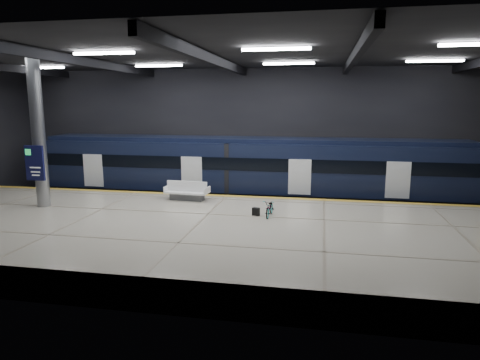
# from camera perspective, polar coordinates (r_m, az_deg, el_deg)

# --- Properties ---
(ground) EXTENTS (30.00, 30.00, 0.00)m
(ground) POSITION_cam_1_polar(r_m,az_deg,el_deg) (20.06, -3.51, -6.85)
(ground) COLOR black
(ground) RESTS_ON ground
(room_shell) EXTENTS (30.10, 16.10, 8.05)m
(room_shell) POSITION_cam_1_polar(r_m,az_deg,el_deg) (19.19, -3.70, 9.71)
(room_shell) COLOR black
(room_shell) RESTS_ON ground
(platform) EXTENTS (30.00, 11.00, 1.10)m
(platform) POSITION_cam_1_polar(r_m,az_deg,el_deg) (17.60, -5.55, -7.47)
(platform) COLOR #BBB19E
(platform) RESTS_ON ground
(safety_strip) EXTENTS (30.00, 0.40, 0.01)m
(safety_strip) POSITION_cam_1_polar(r_m,az_deg,el_deg) (22.37, -1.80, -2.12)
(safety_strip) COLOR gold
(safety_strip) RESTS_ON platform
(rails) EXTENTS (30.00, 1.52, 0.16)m
(rails) POSITION_cam_1_polar(r_m,az_deg,el_deg) (25.22, -0.42, -3.09)
(rails) COLOR gray
(rails) RESTS_ON ground
(train) EXTENTS (29.40, 2.84, 3.79)m
(train) POSITION_cam_1_polar(r_m,az_deg,el_deg) (24.48, 5.32, 1.18)
(train) COLOR black
(train) RESTS_ON ground
(bench) EXTENTS (2.23, 1.05, 0.96)m
(bench) POSITION_cam_1_polar(r_m,az_deg,el_deg) (21.54, -7.06, -1.78)
(bench) COLOR #595B60
(bench) RESTS_ON platform
(bicycle) EXTENTS (0.56, 1.43, 0.74)m
(bicycle) POSITION_cam_1_polar(r_m,az_deg,el_deg) (18.34, 4.00, -3.73)
(bicycle) COLOR #99999E
(bicycle) RESTS_ON platform
(pannier_bag) EXTENTS (0.34, 0.27, 0.35)m
(pannier_bag) POSITION_cam_1_polar(r_m,az_deg,el_deg) (18.47, 2.14, -4.24)
(pannier_bag) COLOR black
(pannier_bag) RESTS_ON platform
(info_column) EXTENTS (0.90, 0.78, 6.90)m
(info_column) POSITION_cam_1_polar(r_m,az_deg,el_deg) (21.76, -25.33, 5.50)
(info_column) COLOR #9EA0A5
(info_column) RESTS_ON platform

